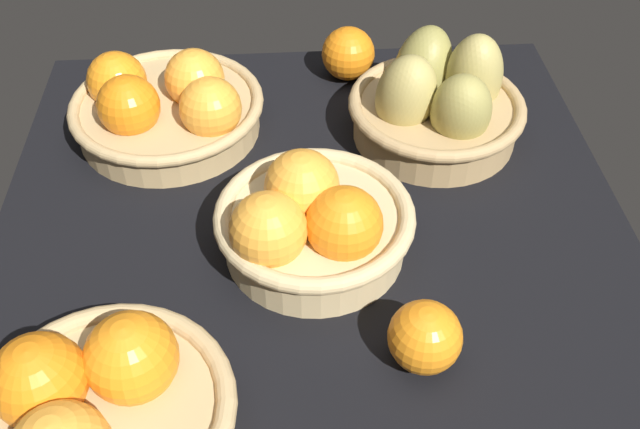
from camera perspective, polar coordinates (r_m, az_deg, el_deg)
market_tray at (r=78.92cm, az=-0.35°, el=-4.18°), size 84.00×72.00×3.00cm
basket_far_right at (r=94.22cm, az=-12.13°, el=8.44°), size 24.68×24.68×10.21cm
basket_far_left at (r=64.52cm, az=-17.32°, el=-14.70°), size 22.20×22.20×10.51cm
basket_center at (r=74.98cm, az=-0.90°, el=-0.63°), size 21.33×21.33×11.69cm
basket_near_right_pears at (r=92.49cm, az=9.37°, el=8.75°), size 23.37×22.30×14.23cm
loose_orange_front_gap at (r=67.50cm, az=8.34°, el=-9.62°), size 6.97×6.97×6.97cm
loose_orange_back_gap at (r=103.02cm, az=2.26°, el=12.66°), size 7.46×7.46×7.46cm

